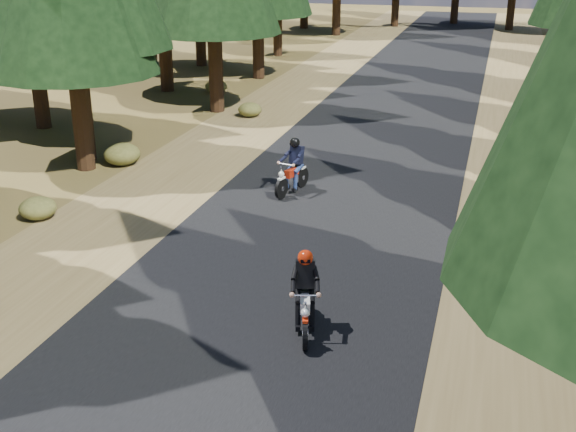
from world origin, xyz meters
name	(u,v)px	position (x,y,z in m)	size (l,w,h in m)	color
ground	(265,303)	(0.00, 0.00, 0.00)	(120.00, 120.00, 0.00)	#4B3B1A
road	(329,208)	(0.00, 5.00, 0.01)	(6.00, 100.00, 0.01)	black
shoulder_l	(154,190)	(-4.60, 5.00, 0.00)	(3.20, 100.00, 0.01)	brown
shoulder_r	(529,228)	(4.60, 5.00, 0.00)	(3.20, 100.00, 0.01)	brown
understory_shrubs	(371,174)	(0.65, 7.12, 0.27)	(15.23, 29.32, 0.62)	#474C1E
rider_lead	(305,307)	(0.95, -0.79, 0.47)	(0.87, 1.64, 1.40)	silver
rider_follow	(292,175)	(-1.14, 5.80, 0.48)	(0.86, 1.65, 1.41)	#991C0A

